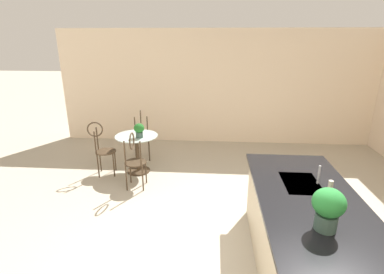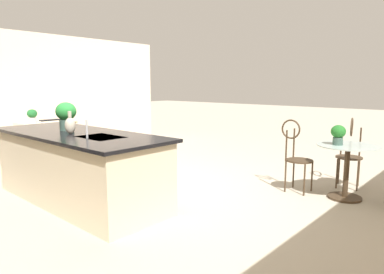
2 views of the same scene
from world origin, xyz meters
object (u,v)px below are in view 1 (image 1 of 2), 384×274
Objects in this scene: chair_toward_desk at (102,146)px; potted_plant_counter_near at (328,207)px; bistro_table at (137,150)px; chair_by_island at (134,158)px; vase_on_counter at (329,197)px; chair_near_window at (142,133)px; potted_plant_on_table at (139,130)px.

chair_toward_desk is 4.14m from potted_plant_counter_near.
potted_plant_counter_near reaches higher than bistro_table.
chair_by_island is 3.12m from vase_on_counter.
chair_near_window is 0.87m from potted_plant_on_table.
bistro_table is at bearing -140.39° from potted_plant_counter_near.
vase_on_counter is (2.46, 2.47, 0.14)m from potted_plant_on_table.
chair_by_island is 3.26m from potted_plant_counter_near.
potted_plant_on_table is at bearing -140.38° from potted_plant_counter_near.
chair_by_island is at bearing 4.14° from potted_plant_on_table.
potted_plant_counter_near is 0.39m from vase_on_counter.
potted_plant_on_table is (0.79, 0.17, 0.32)m from chair_near_window.
bistro_table is 2.78× the size of vase_on_counter.
potted_plant_counter_near is 1.33× the size of vase_on_counter.
chair_by_island is 0.65m from potted_plant_on_table.
chair_by_island is at bearing -128.06° from vase_on_counter.
bistro_table is 2.99× the size of potted_plant_on_table.
bistro_table is at bearing 6.44° from chair_near_window.
chair_toward_desk is 0.78m from potted_plant_on_table.
chair_near_window is at bearing -168.20° from potted_plant_on_table.
potted_plant_on_table reaches higher than bistro_table.
potted_plant_on_table is at bearing -175.86° from chair_by_island.
vase_on_counter is at bearing 38.99° from chair_near_window.
chair_toward_desk is (0.85, -0.54, 0.00)m from chair_near_window.
chair_toward_desk is 2.72× the size of potted_plant_counter_near.
bistro_table is 0.77× the size of chair_by_island.
chair_near_window reaches higher than bistro_table.
chair_near_window and chair_by_island have the same top height.
chair_near_window is at bearing -141.01° from vase_on_counter.
chair_by_island reaches higher than potted_plant_on_table.
chair_by_island is (0.67, 0.13, 0.13)m from bistro_table.
potted_plant_on_table is at bearing 11.80° from chair_near_window.
chair_near_window is 4.42m from potted_plant_counter_near.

